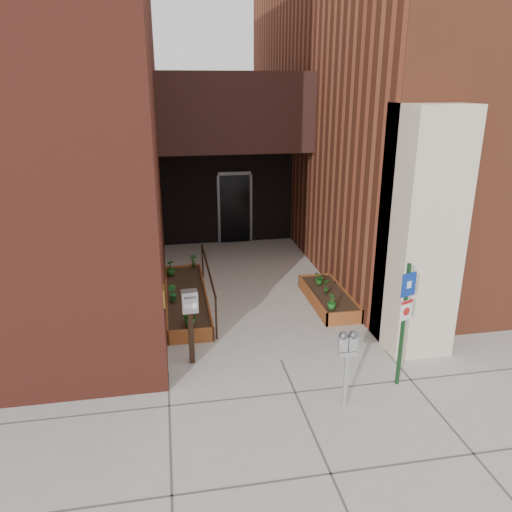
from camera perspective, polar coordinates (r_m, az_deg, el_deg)
ground at (r=9.15m, az=2.88°, el=-11.83°), size 80.00×80.00×0.00m
architecture at (r=14.62m, az=-4.05°, el=20.15°), size 20.00×14.60×10.00m
planter_left at (r=11.30m, az=-7.97°, el=-4.94°), size 0.90×3.60×0.30m
planter_right at (r=11.37m, az=8.26°, el=-4.78°), size 0.80×2.20×0.30m
handrail at (r=11.04m, az=-5.51°, el=-1.97°), size 0.04×3.34×0.90m
parking_meter at (r=7.61m, az=10.41°, el=-10.41°), size 0.29×0.14×1.28m
sign_post at (r=8.21m, az=16.66°, el=-6.20°), size 0.28×0.12×2.12m
payment_dropbox at (r=8.69m, az=-7.55°, el=-6.31°), size 0.29×0.23×1.38m
shrub_left_a at (r=9.69m, az=-7.55°, el=-6.75°), size 0.51×0.51×0.40m
shrub_left_b at (r=10.79m, az=-9.55°, el=-4.21°), size 0.27×0.27×0.35m
shrub_left_c at (r=12.23m, az=-9.72°, el=-1.34°), size 0.28×0.28×0.37m
shrub_left_d at (r=12.67m, az=-7.17°, el=-0.56°), size 0.25×0.25×0.34m
shrub_right_a at (r=10.39m, az=8.67°, el=-5.17°), size 0.23×0.23×0.33m
shrub_right_b at (r=11.16m, az=8.08°, el=-3.39°), size 0.20×0.20×0.33m
shrub_right_c at (r=11.64m, az=7.30°, el=-2.50°), size 0.27×0.27×0.29m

